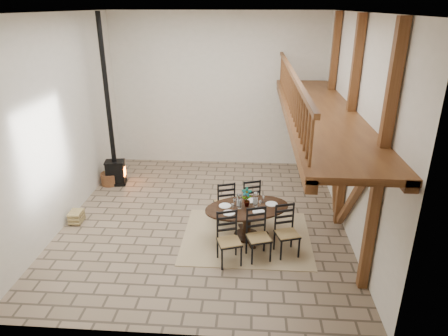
# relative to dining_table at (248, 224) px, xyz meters

# --- Properties ---
(ground) EXTENTS (8.00, 8.00, 0.00)m
(ground) POSITION_rel_dining_table_xyz_m (-1.12, 1.00, -0.44)
(ground) COLOR #8F785F
(ground) RESTS_ON ground
(room_shell) EXTENTS (7.02, 8.02, 5.01)m
(room_shell) POSITION_rel_dining_table_xyz_m (0.07, 1.00, 2.58)
(room_shell) COLOR white
(room_shell) RESTS_ON ground
(rug) EXTENTS (3.00, 2.50, 0.02)m
(rug) POSITION_rel_dining_table_xyz_m (-0.04, 0.12, -0.43)
(rug) COLOR tan
(rug) RESTS_ON ground
(dining_table) EXTENTS (2.31, 2.54, 1.27)m
(dining_table) POSITION_rel_dining_table_xyz_m (0.00, 0.00, 0.00)
(dining_table) COLOR black
(dining_table) RESTS_ON ground
(wood_stove) EXTENTS (0.65, 0.54, 5.00)m
(wood_stove) POSITION_rel_dining_table_xyz_m (-4.10, 2.90, 0.71)
(wood_stove) COLOR black
(wood_stove) RESTS_ON ground
(log_basket) EXTENTS (0.56, 0.56, 0.46)m
(log_basket) POSITION_rel_dining_table_xyz_m (-4.28, 2.89, -0.24)
(log_basket) COLOR brown
(log_basket) RESTS_ON ground
(log_stack) EXTENTS (0.32, 0.43, 0.31)m
(log_stack) POSITION_rel_dining_table_xyz_m (-4.37, 0.53, -0.28)
(log_stack) COLOR tan
(log_stack) RESTS_ON ground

